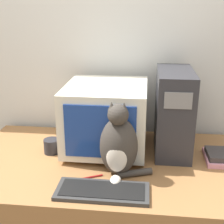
# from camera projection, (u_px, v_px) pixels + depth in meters

# --- Properties ---
(wall_back) EXTENTS (7.00, 0.05, 2.50)m
(wall_back) POSITION_uv_depth(u_px,v_px,m) (117.00, 52.00, 1.99)
(wall_back) COLOR silver
(wall_back) RESTS_ON ground_plane
(desk) EXTENTS (1.55, 0.87, 0.73)m
(desk) POSITION_uv_depth(u_px,v_px,m) (108.00, 216.00, 1.82)
(desk) COLOR olive
(desk) RESTS_ON ground_plane
(crt_monitor) EXTENTS (0.45, 0.49, 0.38)m
(crt_monitor) POSITION_uv_depth(u_px,v_px,m) (106.00, 117.00, 1.78)
(crt_monitor) COLOR beige
(crt_monitor) RESTS_ON desk
(computer_tower) EXTENTS (0.19, 0.42, 0.47)m
(computer_tower) POSITION_uv_depth(u_px,v_px,m) (173.00, 111.00, 1.76)
(computer_tower) COLOR #28282D
(computer_tower) RESTS_ON desk
(keyboard) EXTENTS (0.42, 0.17, 0.02)m
(keyboard) POSITION_uv_depth(u_px,v_px,m) (102.00, 191.00, 1.41)
(keyboard) COLOR #2D2D2D
(keyboard) RESTS_ON desk
(cat) EXTENTS (0.27, 0.23, 0.38)m
(cat) POSITION_uv_depth(u_px,v_px,m) (119.00, 145.00, 1.51)
(cat) COLOR #38332D
(cat) RESTS_ON desk
(book_stack) EXTENTS (0.14, 0.21, 0.05)m
(book_stack) POSITION_uv_depth(u_px,v_px,m) (218.00, 156.00, 1.69)
(book_stack) COLOR pink
(book_stack) RESTS_ON desk
(pen) EXTENTS (0.12, 0.06, 0.01)m
(pen) POSITION_uv_depth(u_px,v_px,m) (90.00, 177.00, 1.53)
(pen) COLOR maroon
(pen) RESTS_ON desk
(mug) EXTENTS (0.09, 0.09, 0.08)m
(mug) POSITION_uv_depth(u_px,v_px,m) (52.00, 146.00, 1.78)
(mug) COLOR #232328
(mug) RESTS_ON desk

